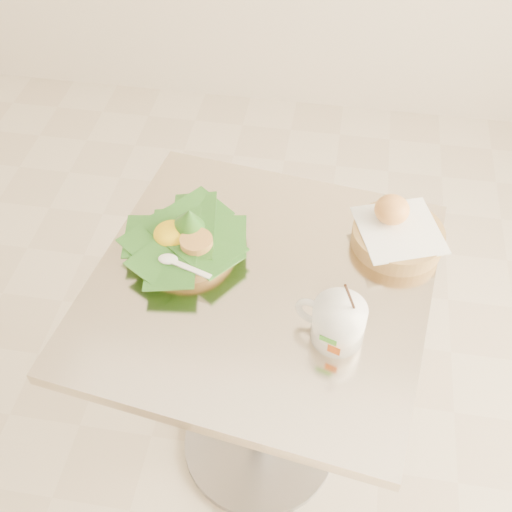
# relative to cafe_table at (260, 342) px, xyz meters

# --- Properties ---
(floor) EXTENTS (3.60, 3.60, 0.00)m
(floor) POSITION_rel_cafe_table_xyz_m (-0.10, -0.03, -0.53)
(floor) COLOR beige
(floor) RESTS_ON ground
(cafe_table) EXTENTS (0.79, 0.79, 0.75)m
(cafe_table) POSITION_rel_cafe_table_xyz_m (0.00, 0.00, 0.00)
(cafe_table) COLOR gray
(cafe_table) RESTS_ON floor
(rice_basket) EXTENTS (0.26, 0.26, 0.13)m
(rice_basket) POSITION_rel_cafe_table_xyz_m (-0.18, 0.07, 0.26)
(rice_basket) COLOR #9D7643
(rice_basket) RESTS_ON cafe_table
(bread_basket) EXTENTS (0.22, 0.22, 0.10)m
(bread_basket) POSITION_rel_cafe_table_xyz_m (0.28, 0.16, 0.25)
(bread_basket) COLOR #9D7643
(bread_basket) RESTS_ON cafe_table
(coffee_mug) EXTENTS (0.14, 0.11, 0.18)m
(coffee_mug) POSITION_rel_cafe_table_xyz_m (0.17, -0.11, 0.27)
(coffee_mug) COLOR white
(coffee_mug) RESTS_ON cafe_table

